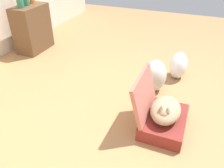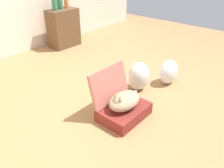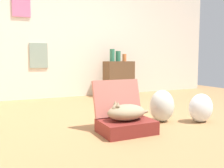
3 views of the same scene
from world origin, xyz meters
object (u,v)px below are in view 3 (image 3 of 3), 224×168
Objects in this scene: vase_short at (124,58)px; vase_round at (118,56)px; plastic_bag_clear at (201,108)px; vase_tall at (112,55)px; suitcase_base at (126,127)px; plastic_bag_white at (162,106)px; cat at (126,112)px; side_table at (119,79)px.

vase_round reaches higher than vase_short.
vase_tall is at bearing 92.45° from plastic_bag_clear.
suitcase_base is 1.58× the size of plastic_bag_clear.
suitcase_base is 2.25× the size of vase_tall.
suitcase_base is 2.65m from vase_tall.
suitcase_base is at bearing -111.79° from vase_tall.
suitcase_base is 2.77m from vase_short.
plastic_bag_clear is (0.42, -0.22, -0.02)m from plastic_bag_white.
cat is at bearing -111.92° from vase_tall.
vase_round is at bearing 65.35° from cat.
side_table is 3.45× the size of vase_round.
vase_tall reaches higher than plastic_bag_clear.
vase_round is at bearing 65.47° from suitcase_base.
vase_short is 0.72× the size of vase_round.
side_table is at bearing -170.85° from vase_short.
vase_round is (1.09, 2.38, 0.60)m from cat.
suitcase_base is at bearing -114.53° from vase_round.
plastic_bag_clear reaches higher than cat.
plastic_bag_clear is at bearing -91.06° from side_table.
vase_tall reaches higher than vase_short.
cat is at bearing -114.90° from side_table.
vase_tall is (0.32, 2.12, 0.65)m from plastic_bag_white.
vase_round is at bearing 8.56° from vase_tall.
plastic_bag_white is 2.24m from vase_tall.
vase_tall is 1.64× the size of vase_short.
plastic_bag_clear is at bearing 1.01° from cat.
vase_round is (0.46, 2.14, 0.63)m from plastic_bag_white.
vase_round is (0.00, 0.03, 0.46)m from side_table.
vase_round is (1.09, 2.38, 0.75)m from suitcase_base.
vase_short reaches higher than side_table.
side_table reaches higher than plastic_bag_white.
vase_short reaches higher than plastic_bag_white.
vase_round reaches higher than plastic_bag_white.
vase_tall is (-0.10, 2.34, 0.67)m from plastic_bag_clear.
vase_short reaches higher than cat.
suitcase_base is 2.61m from side_table.
plastic_bag_clear is (1.05, 0.02, -0.05)m from cat.
vase_tall reaches higher than cat.
plastic_bag_white is 1.88× the size of vase_round.
cat is 0.69× the size of side_table.
side_table is at bearing 88.94° from plastic_bag_clear.
plastic_bag_clear is 2.45m from vase_round.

